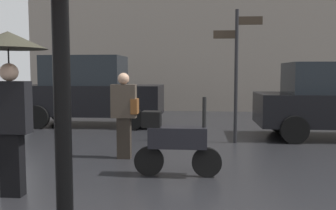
{
  "coord_description": "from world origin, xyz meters",
  "views": [
    {
      "loc": [
        0.27,
        -2.65,
        1.6
      ],
      "look_at": [
        -0.31,
        3.7,
        1.04
      ],
      "focal_mm": 39.57,
      "sensor_mm": 36.0,
      "label": 1
    }
  ],
  "objects_px": {
    "pedestrian_with_bag": "(125,110)",
    "parked_scooter": "(175,141)",
    "parked_car_right": "(90,91)",
    "street_signpost": "(237,63)",
    "pedestrian_with_umbrella": "(9,71)"
  },
  "relations": [
    {
      "from": "pedestrian_with_umbrella",
      "to": "parked_car_right",
      "type": "bearing_deg",
      "value": 46.33
    },
    {
      "from": "parked_scooter",
      "to": "street_signpost",
      "type": "distance_m",
      "value": 3.35
    },
    {
      "from": "pedestrian_with_umbrella",
      "to": "street_signpost",
      "type": "height_order",
      "value": "street_signpost"
    },
    {
      "from": "parked_scooter",
      "to": "street_signpost",
      "type": "xyz_separation_m",
      "value": [
        1.18,
        2.86,
        1.27
      ]
    },
    {
      "from": "pedestrian_with_bag",
      "to": "street_signpost",
      "type": "bearing_deg",
      "value": 33.13
    },
    {
      "from": "pedestrian_with_umbrella",
      "to": "parked_scooter",
      "type": "height_order",
      "value": "pedestrian_with_umbrella"
    },
    {
      "from": "parked_scooter",
      "to": "parked_car_right",
      "type": "xyz_separation_m",
      "value": [
        -2.96,
        5.34,
        0.5
      ]
    },
    {
      "from": "parked_car_right",
      "to": "street_signpost",
      "type": "bearing_deg",
      "value": -19.85
    },
    {
      "from": "pedestrian_with_umbrella",
      "to": "parked_car_right",
      "type": "relative_size",
      "value": 0.5
    },
    {
      "from": "parked_car_right",
      "to": "street_signpost",
      "type": "distance_m",
      "value": 4.89
    },
    {
      "from": "pedestrian_with_bag",
      "to": "street_signpost",
      "type": "distance_m",
      "value": 2.95
    },
    {
      "from": "pedestrian_with_umbrella",
      "to": "street_signpost",
      "type": "distance_m",
      "value": 5.11
    },
    {
      "from": "pedestrian_with_bag",
      "to": "parked_scooter",
      "type": "distance_m",
      "value": 1.55
    },
    {
      "from": "parked_car_right",
      "to": "street_signpost",
      "type": "height_order",
      "value": "street_signpost"
    },
    {
      "from": "pedestrian_with_bag",
      "to": "parked_car_right",
      "type": "distance_m",
      "value": 4.65
    }
  ]
}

